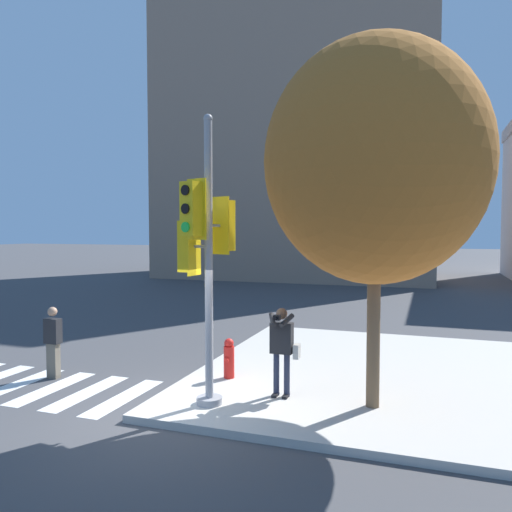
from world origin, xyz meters
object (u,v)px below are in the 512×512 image
object	(u,v)px
traffic_signal_pole	(204,247)
street_tree	(376,162)
pedestrian_distant	(53,341)
fire_hydrant	(229,358)
person_photographer	(282,344)

from	to	relation	value
traffic_signal_pole	street_tree	xyz separation A→B (m)	(2.81, 0.80, 1.44)
traffic_signal_pole	pedestrian_distant	distance (m)	4.47
fire_hydrant	person_photographer	bearing A→B (deg)	-28.14
person_photographer	pedestrian_distant	size ratio (longest dim) A/B	1.06
traffic_signal_pole	person_photographer	bearing A→B (deg)	34.24
street_tree	fire_hydrant	world-z (taller)	street_tree
street_tree	fire_hydrant	xyz separation A→B (m)	(-2.97, 0.73, -3.79)
person_photographer	street_tree	bearing A→B (deg)	-0.19
pedestrian_distant	street_tree	world-z (taller)	street_tree
person_photographer	street_tree	distance (m)	3.61
person_photographer	street_tree	size ratio (longest dim) A/B	0.26
traffic_signal_pole	fire_hydrant	bearing A→B (deg)	96.28
person_photographer	fire_hydrant	distance (m)	1.63
traffic_signal_pole	fire_hydrant	xyz separation A→B (m)	(-0.17, 1.53, -2.34)
pedestrian_distant	street_tree	xyz separation A→B (m)	(6.71, 0.10, 3.52)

